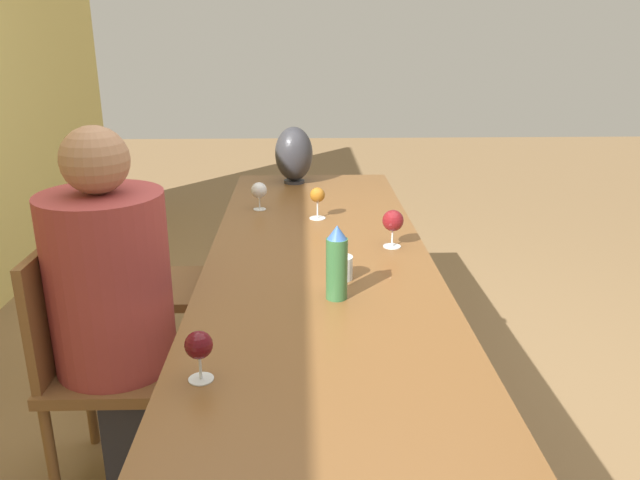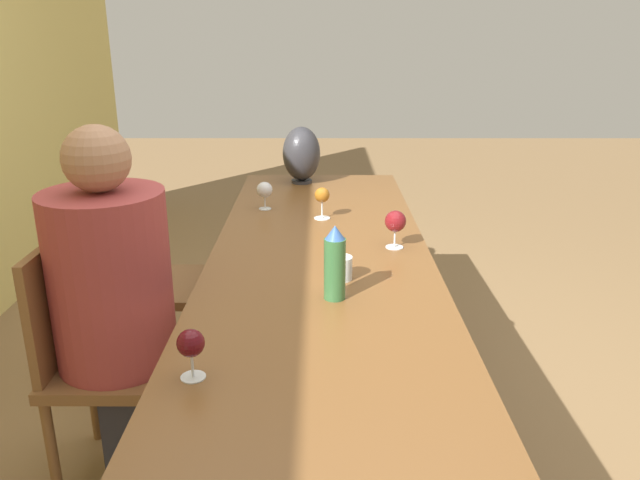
{
  "view_description": "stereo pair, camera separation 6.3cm",
  "coord_description": "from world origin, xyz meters",
  "px_view_note": "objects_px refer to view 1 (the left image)",
  "views": [
    {
      "loc": [
        -2.09,
        0.06,
        1.55
      ],
      "look_at": [
        -0.06,
        0.0,
        0.85
      ],
      "focal_mm": 35.0,
      "sensor_mm": 36.0,
      "label": 1
    },
    {
      "loc": [
        -2.09,
        -0.0,
        1.55
      ],
      "look_at": [
        -0.06,
        0.0,
        0.85
      ],
      "focal_mm": 35.0,
      "sensor_mm": 36.0,
      "label": 2
    }
  ],
  "objects_px": {
    "chair_near": "(98,357)",
    "water_bottle": "(337,263)",
    "wine_glass_0": "(317,196)",
    "chair_far": "(146,279)",
    "vase": "(294,154)",
    "wine_glass_3": "(259,191)",
    "wine_glass_1": "(199,346)",
    "person_near": "(117,307)",
    "wine_glass_2": "(393,221)",
    "water_tumbler": "(341,268)"
  },
  "relations": [
    {
      "from": "water_tumbler",
      "to": "wine_glass_2",
      "type": "height_order",
      "value": "wine_glass_2"
    },
    {
      "from": "water_bottle",
      "to": "chair_far",
      "type": "height_order",
      "value": "water_bottle"
    },
    {
      "from": "water_tumbler",
      "to": "wine_glass_2",
      "type": "distance_m",
      "value": 0.38
    },
    {
      "from": "wine_glass_1",
      "to": "wine_glass_3",
      "type": "bearing_deg",
      "value": -1.95
    },
    {
      "from": "water_bottle",
      "to": "person_near",
      "type": "bearing_deg",
      "value": 79.68
    },
    {
      "from": "water_tumbler",
      "to": "vase",
      "type": "distance_m",
      "value": 1.37
    },
    {
      "from": "vase",
      "to": "wine_glass_0",
      "type": "distance_m",
      "value": 0.67
    },
    {
      "from": "wine_glass_0",
      "to": "chair_far",
      "type": "relative_size",
      "value": 0.16
    },
    {
      "from": "water_bottle",
      "to": "wine_glass_1",
      "type": "bearing_deg",
      "value": 142.94
    },
    {
      "from": "wine_glass_1",
      "to": "wine_glass_3",
      "type": "distance_m",
      "value": 1.46
    },
    {
      "from": "vase",
      "to": "chair_far",
      "type": "distance_m",
      "value": 1.04
    },
    {
      "from": "wine_glass_0",
      "to": "wine_glass_3",
      "type": "distance_m",
      "value": 0.3
    },
    {
      "from": "wine_glass_2",
      "to": "chair_far",
      "type": "xyz_separation_m",
      "value": [
        0.35,
        1.04,
        -0.37
      ]
    },
    {
      "from": "chair_near",
      "to": "chair_far",
      "type": "bearing_deg",
      "value": 0.0
    },
    {
      "from": "chair_far",
      "to": "person_near",
      "type": "distance_m",
      "value": 0.72
    },
    {
      "from": "chair_far",
      "to": "water_tumbler",
      "type": "bearing_deg",
      "value": -128.83
    },
    {
      "from": "wine_glass_2",
      "to": "vase",
      "type": "bearing_deg",
      "value": 20.21
    },
    {
      "from": "wine_glass_3",
      "to": "chair_near",
      "type": "bearing_deg",
      "value": 149.73
    },
    {
      "from": "water_bottle",
      "to": "chair_far",
      "type": "relative_size",
      "value": 0.27
    },
    {
      "from": "wine_glass_1",
      "to": "person_near",
      "type": "relative_size",
      "value": 0.1
    },
    {
      "from": "wine_glass_2",
      "to": "wine_glass_0",
      "type": "bearing_deg",
      "value": 35.98
    },
    {
      "from": "wine_glass_0",
      "to": "vase",
      "type": "bearing_deg",
      "value": 9.28
    },
    {
      "from": "vase",
      "to": "wine_glass_0",
      "type": "relative_size",
      "value": 2.15
    },
    {
      "from": "wine_glass_1",
      "to": "person_near",
      "type": "distance_m",
      "value": 0.72
    },
    {
      "from": "vase",
      "to": "chair_far",
      "type": "xyz_separation_m",
      "value": [
        -0.69,
        0.66,
        -0.42
      ]
    },
    {
      "from": "wine_glass_0",
      "to": "person_near",
      "type": "distance_m",
      "value": 1.01
    },
    {
      "from": "person_near",
      "to": "vase",
      "type": "bearing_deg",
      "value": -22.69
    },
    {
      "from": "water_bottle",
      "to": "wine_glass_3",
      "type": "bearing_deg",
      "value": 16.74
    },
    {
      "from": "wine_glass_1",
      "to": "chair_near",
      "type": "height_order",
      "value": "chair_near"
    },
    {
      "from": "vase",
      "to": "wine_glass_3",
      "type": "distance_m",
      "value": 0.54
    },
    {
      "from": "vase",
      "to": "chair_near",
      "type": "height_order",
      "value": "vase"
    },
    {
      "from": "chair_near",
      "to": "chair_far",
      "type": "xyz_separation_m",
      "value": [
        0.69,
        0.0,
        0.0
      ]
    },
    {
      "from": "water_tumbler",
      "to": "chair_far",
      "type": "relative_size",
      "value": 0.09
    },
    {
      "from": "water_bottle",
      "to": "vase",
      "type": "relative_size",
      "value": 0.79
    },
    {
      "from": "water_bottle",
      "to": "chair_far",
      "type": "bearing_deg",
      "value": 44.4
    },
    {
      "from": "wine_glass_3",
      "to": "chair_near",
      "type": "distance_m",
      "value": 1.06
    },
    {
      "from": "wine_glass_0",
      "to": "chair_near",
      "type": "relative_size",
      "value": 0.16
    },
    {
      "from": "water_tumbler",
      "to": "wine_glass_3",
      "type": "relative_size",
      "value": 0.62
    },
    {
      "from": "water_bottle",
      "to": "chair_near",
      "type": "distance_m",
      "value": 0.9
    },
    {
      "from": "water_bottle",
      "to": "wine_glass_0",
      "type": "distance_m",
      "value": 0.85
    },
    {
      "from": "water_bottle",
      "to": "wine_glass_3",
      "type": "distance_m",
      "value": 1.04
    },
    {
      "from": "chair_far",
      "to": "chair_near",
      "type": "bearing_deg",
      "value": 180.0
    },
    {
      "from": "wine_glass_1",
      "to": "chair_near",
      "type": "relative_size",
      "value": 0.14
    },
    {
      "from": "vase",
      "to": "wine_glass_2",
      "type": "distance_m",
      "value": 1.11
    },
    {
      "from": "wine_glass_0",
      "to": "chair_near",
      "type": "xyz_separation_m",
      "value": [
        -0.71,
        0.77,
        -0.37
      ]
    },
    {
      "from": "water_bottle",
      "to": "chair_near",
      "type": "bearing_deg",
      "value": 80.72
    },
    {
      "from": "water_tumbler",
      "to": "chair_near",
      "type": "xyz_separation_m",
      "value": [
        -0.02,
        0.83,
        -0.31
      ]
    },
    {
      "from": "water_bottle",
      "to": "wine_glass_3",
      "type": "height_order",
      "value": "water_bottle"
    },
    {
      "from": "water_tumbler",
      "to": "wine_glass_1",
      "type": "relative_size",
      "value": 0.63
    },
    {
      "from": "chair_near",
      "to": "water_bottle",
      "type": "bearing_deg",
      "value": -99.28
    }
  ]
}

